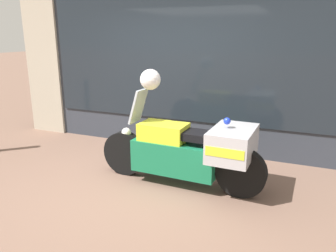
{
  "coord_description": "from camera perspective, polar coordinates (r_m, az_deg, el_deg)",
  "views": [
    {
      "loc": [
        2.11,
        -3.56,
        2.03
      ],
      "look_at": [
        0.25,
        0.9,
        0.68
      ],
      "focal_mm": 35.0,
      "sensor_mm": 36.0,
      "label": 1
    }
  ],
  "objects": [
    {
      "name": "window_display",
      "position": [
        6.07,
        4.84,
        0.56
      ],
      "size": [
        5.39,
        0.3,
        1.88
      ],
      "color": "slate",
      "rests_on": "ground"
    },
    {
      "name": "white_helmet",
      "position": [
        4.44,
        -3.09,
        8.09
      ],
      "size": [
        0.28,
        0.28,
        0.28
      ],
      "primitive_type": "sphere",
      "color": "white",
      "rests_on": "paramedic_motorcycle"
    },
    {
      "name": "shop_building",
      "position": [
        6.09,
        -1.65,
        14.16
      ],
      "size": [
        6.66,
        0.55,
        3.72
      ],
      "color": "#333842",
      "rests_on": "ground"
    },
    {
      "name": "ground_plane",
      "position": [
        4.6,
        -7.3,
        -10.63
      ],
      "size": [
        60.0,
        60.0,
        0.0
      ],
      "primitive_type": "plane",
      "color": "#7A5B4C"
    },
    {
      "name": "paramedic_motorcycle",
      "position": [
        4.42,
        4.08,
        -4.19
      ],
      "size": [
        2.39,
        0.81,
        1.31
      ],
      "rotation": [
        0.0,
        0.0,
        3.11
      ],
      "color": "black",
      "rests_on": "ground"
    }
  ]
}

